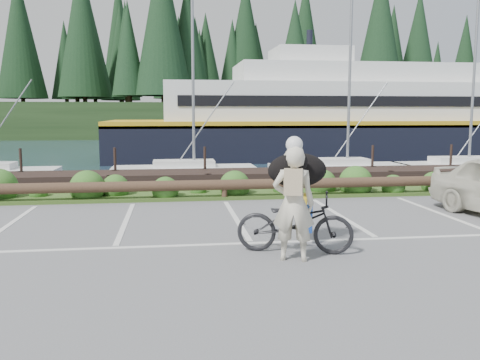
% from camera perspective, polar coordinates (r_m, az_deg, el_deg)
% --- Properties ---
extents(ground, '(72.00, 72.00, 0.00)m').
position_cam_1_polar(ground, '(10.36, 0.91, -6.57)').
color(ground, '#5D5D5F').
extents(harbor_backdrop, '(170.00, 160.00, 30.00)m').
position_cam_1_polar(harbor_backdrop, '(88.41, -6.54, 5.87)').
color(harbor_backdrop, '#1C3344').
rests_on(harbor_backdrop, ground).
extents(vegetation_strip, '(34.00, 1.60, 0.10)m').
position_cam_1_polar(vegetation_strip, '(15.51, -2.04, -1.64)').
color(vegetation_strip, '#3D5B21').
rests_on(vegetation_strip, ground).
extents(log_rail, '(32.00, 0.30, 0.60)m').
position_cam_1_polar(log_rail, '(14.83, -1.77, -2.26)').
color(log_rail, '#443021').
rests_on(log_rail, ground).
extents(bicycle, '(2.23, 1.32, 1.11)m').
position_cam_1_polar(bicycle, '(9.27, 6.16, -4.79)').
color(bicycle, black).
rests_on(bicycle, ground).
extents(cyclist, '(0.83, 0.66, 1.98)m').
position_cam_1_polar(cyclist, '(8.71, 6.02, -2.67)').
color(cyclist, beige).
rests_on(cyclist, ground).
extents(dog, '(0.87, 1.26, 0.66)m').
position_cam_1_polar(dog, '(9.80, 6.45, 1.12)').
color(dog, black).
rests_on(dog, bicycle).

